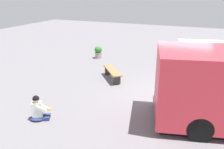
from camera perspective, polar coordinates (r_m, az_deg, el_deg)
The scene contains 4 objects.
ground_plane at distance 9.60m, azimuth 13.86°, elevation -5.50°, with size 40.00×40.00×0.00m, color slate.
person_customer at distance 8.09m, azimuth -17.39°, elevation -8.23°, with size 0.63×0.76×0.85m.
planter_flowering_far at distance 14.66m, azimuth -3.33°, elevation 5.47°, with size 0.46×0.46×0.74m.
plaza_bench at distance 11.10m, azimuth 0.07°, elevation 0.58°, with size 1.58×1.40×0.47m.
Camera 1 is at (-8.64, -1.20, 4.00)m, focal length 37.83 mm.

